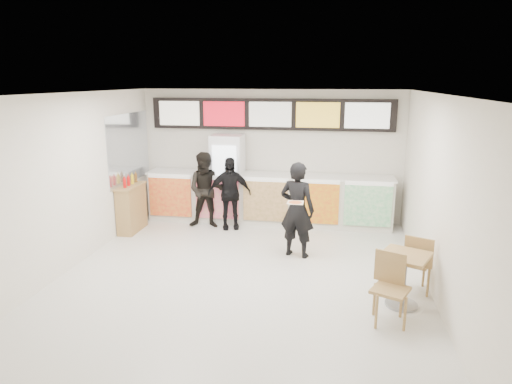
% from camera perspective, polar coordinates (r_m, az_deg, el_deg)
% --- Properties ---
extents(floor, '(7.00, 7.00, 0.00)m').
position_cam_1_polar(floor, '(7.71, -1.92, -10.72)').
color(floor, beige).
rests_on(floor, ground).
extents(ceiling, '(7.00, 7.00, 0.00)m').
position_cam_1_polar(ceiling, '(7.01, -2.12, 12.17)').
color(ceiling, white).
rests_on(ceiling, wall_back).
extents(wall_back, '(6.00, 0.00, 6.00)m').
position_cam_1_polar(wall_back, '(10.60, 1.84, 4.60)').
color(wall_back, silver).
rests_on(wall_back, floor).
extents(wall_left, '(0.00, 7.00, 7.00)m').
position_cam_1_polar(wall_left, '(8.35, -22.63, 0.99)').
color(wall_left, silver).
rests_on(wall_left, floor).
extents(wall_right, '(0.00, 7.00, 7.00)m').
position_cam_1_polar(wall_right, '(7.24, 21.92, -0.79)').
color(wall_right, silver).
rests_on(wall_right, floor).
extents(service_counter, '(5.56, 0.77, 1.14)m').
position_cam_1_polar(service_counter, '(10.39, 1.49, -0.81)').
color(service_counter, silver).
rests_on(service_counter, floor).
extents(menu_board, '(5.50, 0.14, 0.70)m').
position_cam_1_polar(menu_board, '(10.40, 1.82, 9.70)').
color(menu_board, black).
rests_on(menu_board, wall_back).
extents(drinks_fridge, '(0.70, 0.67, 2.00)m').
position_cam_1_polar(drinks_fridge, '(10.48, -3.55, 1.70)').
color(drinks_fridge, white).
rests_on(drinks_fridge, floor).
extents(mirror_panel, '(0.01, 2.00, 1.50)m').
position_cam_1_polar(mirror_panel, '(10.41, -15.58, 5.32)').
color(mirror_panel, '#B2B7BF').
rests_on(mirror_panel, wall_left).
extents(customer_main, '(0.74, 0.59, 1.78)m').
position_cam_1_polar(customer_main, '(8.38, 5.16, -2.23)').
color(customer_main, black).
rests_on(customer_main, floor).
extents(customer_left, '(0.87, 0.71, 1.68)m').
position_cam_1_polar(customer_left, '(10.08, -6.23, 0.22)').
color(customer_left, black).
rests_on(customer_left, floor).
extents(customer_mid, '(1.01, 0.65, 1.59)m').
position_cam_1_polar(customer_mid, '(9.96, -3.35, -0.15)').
color(customer_mid, black).
rests_on(customer_mid, floor).
extents(pizza_slice, '(0.36, 0.36, 0.02)m').
position_cam_1_polar(pizza_slice, '(7.87, 4.94, -1.27)').
color(pizza_slice, beige).
rests_on(pizza_slice, customer_main).
extents(cafe_table, '(1.07, 1.66, 0.95)m').
position_cam_1_polar(cafe_table, '(6.96, 18.01, -9.29)').
color(cafe_table, tan).
rests_on(cafe_table, floor).
extents(condiment_ledge, '(0.37, 0.91, 1.21)m').
position_cam_1_polar(condiment_ledge, '(10.21, -15.30, -1.90)').
color(condiment_ledge, tan).
rests_on(condiment_ledge, floor).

